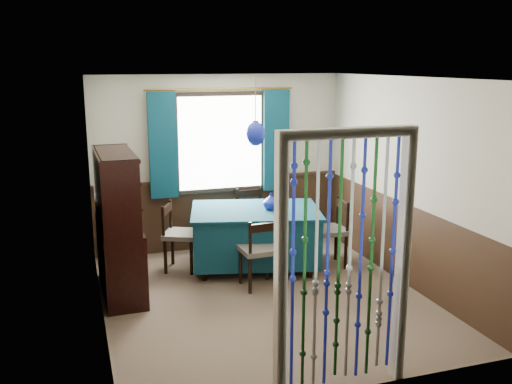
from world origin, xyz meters
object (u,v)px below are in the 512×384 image
object	(u,v)px
chair_right	(331,230)
pendant_lamp	(255,134)
chair_far	(253,218)
vase_sideboard	(121,211)
dining_table	(255,234)
vase_table	(271,202)
bowl_shelf	(124,201)
chair_near	(260,251)
chair_left	(179,235)
sideboard	(119,245)

from	to	relation	value
chair_right	pendant_lamp	distance (m)	1.65
chair_far	vase_sideboard	size ratio (longest dim) A/B	5.29
dining_table	vase_sideboard	world-z (taller)	vase_sideboard
pendant_lamp	chair_far	bearing A→B (deg)	75.18
chair_far	vase_table	bearing A→B (deg)	86.25
chair_far	bowl_shelf	distance (m)	2.42
dining_table	chair_far	size ratio (longest dim) A/B	2.12
chair_near	pendant_lamp	world-z (taller)	pendant_lamp
chair_right	bowl_shelf	bearing A→B (deg)	103.41
dining_table	chair_left	distance (m)	1.00
chair_far	bowl_shelf	size ratio (longest dim) A/B	4.70
bowl_shelf	chair_right	bearing A→B (deg)	7.89
chair_near	pendant_lamp	size ratio (longest dim) A/B	1.00
chair_left	bowl_shelf	distance (m)	1.32
vase_table	bowl_shelf	distance (m)	1.99
chair_right	bowl_shelf	world-z (taller)	bowl_shelf
chair_right	sideboard	world-z (taller)	sideboard
pendant_lamp	vase_table	xyz separation A→B (m)	(0.19, -0.07, -0.89)
chair_near	chair_far	world-z (taller)	chair_far
chair_near	bowl_shelf	xyz separation A→B (m)	(-1.55, 0.08, 0.71)
chair_near	vase_sideboard	size ratio (longest dim) A/B	5.21
bowl_shelf	pendant_lamp	bearing A→B (deg)	19.22
chair_far	vase_table	world-z (taller)	vase_table
chair_left	chair_right	distance (m)	2.01
chair_far	vase_sideboard	world-z (taller)	vase_sideboard
sideboard	vase_table	size ratio (longest dim) A/B	8.47
chair_near	chair_left	distance (m)	1.22
chair_left	chair_right	bearing A→B (deg)	101.21
dining_table	chair_far	xyz separation A→B (m)	(0.19, 0.72, 0.01)
chair_near	chair_far	distance (m)	1.44
chair_near	bowl_shelf	bearing A→B (deg)	174.14
dining_table	chair_far	world-z (taller)	chair_far
chair_left	sideboard	world-z (taller)	sideboard
sideboard	chair_far	bearing A→B (deg)	26.55
chair_near	chair_right	xyz separation A→B (m)	(1.15, 0.45, 0.02)
dining_table	chair_near	size ratio (longest dim) A/B	2.15
dining_table	vase_table	size ratio (longest dim) A/B	9.44
vase_table	bowl_shelf	size ratio (longest dim) A/B	1.06
chair_far	bowl_shelf	xyz separation A→B (m)	(-1.90, -1.32, 0.70)
chair_left	vase_table	bearing A→B (deg)	99.36
bowl_shelf	vase_sideboard	xyz separation A→B (m)	(0.00, 0.53, -0.25)
chair_left	vase_table	size ratio (longest dim) A/B	4.48
dining_table	pendant_lamp	world-z (taller)	pendant_lamp
sideboard	bowl_shelf	distance (m)	0.65
chair_right	vase_table	xyz separation A→B (m)	(-0.80, 0.15, 0.41)
sideboard	pendant_lamp	world-z (taller)	pendant_lamp
chair_far	pendant_lamp	xyz separation A→B (m)	(-0.19, -0.72, 1.31)
bowl_shelf	chair_far	bearing A→B (deg)	34.74
pendant_lamp	chair_right	bearing A→B (deg)	-12.72
vase_sideboard	chair_right	bearing A→B (deg)	-3.27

